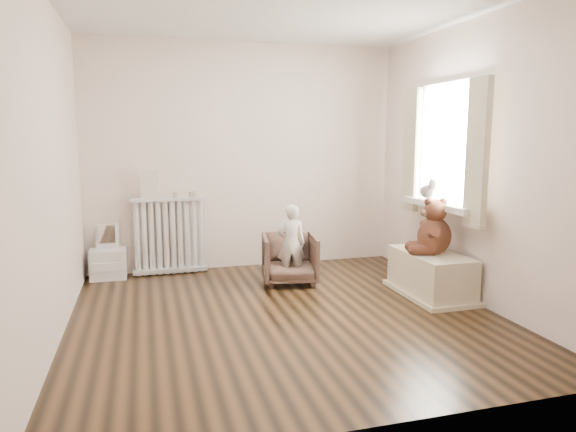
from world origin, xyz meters
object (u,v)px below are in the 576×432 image
object	(u,v)px
toy_bench	(431,275)
plush_cat	(429,190)
armchair	(290,259)
teddy_bear	(435,228)
radiator	(170,240)
toy_vanity	(108,254)
child	(291,244)

from	to	relation	value
toy_bench	plush_cat	xyz separation A→B (m)	(0.14, 0.33, 0.80)
armchair	teddy_bear	xyz separation A→B (m)	(1.21, -0.81, 0.41)
radiator	plush_cat	bearing A→B (deg)	-24.77
toy_bench	plush_cat	bearing A→B (deg)	67.19
toy_vanity	armchair	distance (m)	1.99
plush_cat	toy_vanity	bearing A→B (deg)	152.45
radiator	teddy_bear	distance (m)	2.87
radiator	teddy_bear	xyz separation A→B (m)	(2.41, -1.54, 0.28)
armchair	teddy_bear	size ratio (longest dim) A/B	1.08
toy_vanity	armchair	xyz separation A→B (m)	(1.86, -0.69, -0.02)
radiator	child	bearing A→B (deg)	-32.84
armchair	teddy_bear	world-z (taller)	teddy_bear
armchair	toy_bench	world-z (taller)	armchair
radiator	child	world-z (taller)	child
toy_vanity	radiator	bearing A→B (deg)	2.59
child	teddy_bear	size ratio (longest dim) A/B	1.56
child	toy_bench	world-z (taller)	child
toy_vanity	child	bearing A→B (deg)	-21.78
armchair	toy_bench	xyz separation A→B (m)	(1.21, -0.78, -0.06)
toy_vanity	toy_bench	xyz separation A→B (m)	(3.07, -1.48, -0.08)
toy_vanity	toy_bench	distance (m)	3.41
toy_vanity	teddy_bear	size ratio (longest dim) A/B	1.12
child	armchair	bearing A→B (deg)	-80.97
radiator	toy_bench	distance (m)	2.85
teddy_bear	plush_cat	size ratio (longest dim) A/B	2.02
toy_vanity	plush_cat	size ratio (longest dim) A/B	2.26
armchair	teddy_bear	distance (m)	1.51
teddy_bear	radiator	bearing A→B (deg)	166.33
radiator	armchair	size ratio (longest dim) A/B	1.52
child	plush_cat	size ratio (longest dim) A/B	3.15
armchair	radiator	bearing A→B (deg)	157.91
toy_vanity	plush_cat	world-z (taller)	plush_cat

